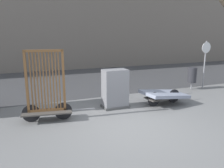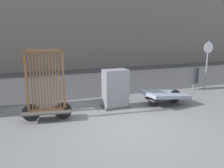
% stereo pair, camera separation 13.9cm
% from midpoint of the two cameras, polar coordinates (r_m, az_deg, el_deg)
% --- Properties ---
extents(ground_plane, '(60.00, 60.00, 0.00)m').
position_cam_midpoint_polar(ground_plane, '(6.16, 5.45, -11.30)').
color(ground_plane, slate).
extents(road_strip, '(56.00, 7.89, 0.01)m').
position_cam_midpoint_polar(road_strip, '(12.70, -9.11, 1.08)').
color(road_strip, '#424244').
rests_on(road_strip, ground_plane).
extents(bike_cart_with_bedframe, '(2.14, 0.80, 2.11)m').
position_cam_midpoint_polar(bike_cart_with_bedframe, '(6.67, -16.18, -2.88)').
color(bike_cart_with_bedframe, '#4C4742').
rests_on(bike_cart_with_bedframe, ground_plane).
extents(bike_cart_with_mattress, '(2.26, 1.16, 0.55)m').
position_cam_midpoint_polar(bike_cart_with_mattress, '(8.20, 14.16, -2.79)').
color(bike_cart_with_mattress, '#4C4742').
rests_on(bike_cart_with_mattress, ground_plane).
extents(utility_cabinet, '(0.90, 0.59, 1.35)m').
position_cam_midpoint_polar(utility_cabinet, '(7.62, 1.40, -1.55)').
color(utility_cabinet, '#4C4C4C').
rests_on(utility_cabinet, ground_plane).
extents(trash_bin, '(0.40, 0.40, 1.04)m').
position_cam_midpoint_polar(trash_bin, '(10.85, 21.00, 2.11)').
color(trash_bin, gray).
rests_on(trash_bin, ground_plane).
extents(sign_post, '(0.51, 0.06, 2.25)m').
position_cam_midpoint_polar(sign_post, '(11.22, 23.98, 6.12)').
color(sign_post, gray).
rests_on(sign_post, ground_plane).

